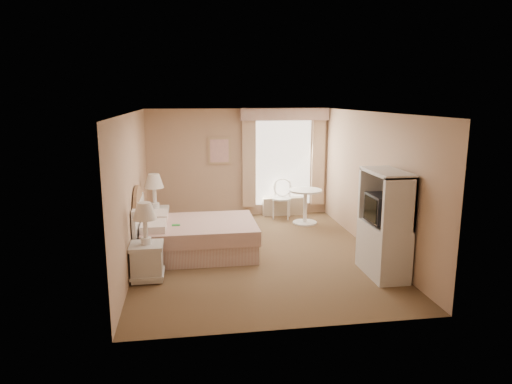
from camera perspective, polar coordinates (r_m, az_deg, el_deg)
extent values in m
cube|color=brown|center=(8.26, 0.11, -7.69)|extent=(4.20, 5.50, 0.01)
cube|color=silver|center=(7.79, 0.12, 9.92)|extent=(4.20, 5.50, 0.01)
cube|color=tan|center=(10.62, -2.16, 3.64)|extent=(4.20, 0.01, 2.50)
cube|color=tan|center=(5.30, 4.68, -4.72)|extent=(4.20, 0.01, 2.50)
cube|color=tan|center=(7.89, -15.14, 0.39)|extent=(0.01, 5.50, 2.50)
cube|color=tan|center=(8.50, 14.25, 1.23)|extent=(0.01, 5.50, 2.50)
cube|color=white|center=(10.76, 3.44, 3.73)|extent=(1.30, 0.02, 2.00)
cube|color=#CBAC8E|center=(10.56, -0.92, 3.60)|extent=(0.30, 0.08, 2.05)
cube|color=#CBAC8E|center=(10.91, 7.77, 3.76)|extent=(0.30, 0.08, 2.05)
cube|color=tan|center=(10.57, 3.62, 9.68)|extent=(2.05, 0.20, 0.28)
cube|color=beige|center=(10.86, 3.47, -1.78)|extent=(1.00, 0.22, 0.42)
cube|color=tan|center=(10.51, -4.60, 5.17)|extent=(0.52, 0.03, 0.62)
cube|color=beige|center=(10.49, -4.59, 5.16)|extent=(0.42, 0.02, 0.52)
cube|color=tan|center=(8.26, -6.97, -6.56)|extent=(1.91, 1.46, 0.33)
cube|color=beige|center=(8.18, -7.02, -4.63)|extent=(1.96, 1.51, 0.25)
cube|color=white|center=(7.82, -12.69, -4.22)|extent=(0.41, 0.56, 0.13)
cube|color=white|center=(8.48, -12.38, -2.94)|extent=(0.41, 0.56, 0.13)
cube|color=green|center=(8.01, -9.97, -4.09)|extent=(0.14, 0.10, 0.01)
cube|color=white|center=(8.21, -14.39, -4.52)|extent=(0.06, 1.55, 1.00)
cylinder|color=#9A7551|center=(8.18, -14.42, -3.91)|extent=(0.05, 1.37, 1.37)
cube|color=silver|center=(7.23, -13.44, -8.65)|extent=(0.46, 0.46, 0.50)
cube|color=silver|center=(7.14, -13.55, -6.56)|extent=(0.50, 0.50, 0.06)
cube|color=silver|center=(7.29, -13.38, -9.89)|extent=(0.50, 0.50, 0.05)
cylinder|color=white|center=(7.12, -13.58, -5.95)|extent=(0.16, 0.16, 0.10)
cylinder|color=white|center=(7.06, -13.66, -4.42)|extent=(0.07, 0.07, 0.40)
cone|color=silver|center=(6.99, -13.76, -2.31)|extent=(0.36, 0.36, 0.26)
cube|color=silver|center=(9.26, -12.41, -3.95)|extent=(0.48, 0.48, 0.53)
cube|color=silver|center=(9.19, -12.49, -2.18)|extent=(0.53, 0.53, 0.06)
cube|color=silver|center=(9.31, -12.36, -5.01)|extent=(0.53, 0.53, 0.05)
cylinder|color=white|center=(9.17, -12.51, -1.67)|extent=(0.17, 0.17, 0.11)
cylinder|color=white|center=(9.13, -12.57, -0.38)|extent=(0.07, 0.07, 0.42)
cone|color=silver|center=(9.07, -12.65, 1.37)|extent=(0.38, 0.38, 0.27)
cylinder|color=white|center=(10.23, 6.12, -3.80)|extent=(0.54, 0.54, 0.03)
cylinder|color=white|center=(10.14, 6.17, -1.81)|extent=(0.08, 0.08, 0.72)
cylinder|color=silver|center=(10.06, 6.21, 0.19)|extent=(0.72, 0.72, 0.04)
cylinder|color=white|center=(10.43, 2.17, -2.26)|extent=(0.03, 0.03, 0.45)
cylinder|color=white|center=(10.39, 4.02, -2.34)|extent=(0.03, 0.03, 0.45)
cylinder|color=white|center=(10.76, 2.42, -1.83)|extent=(0.03, 0.03, 0.45)
cylinder|color=white|center=(10.72, 4.21, -1.90)|extent=(0.03, 0.03, 0.45)
cylinder|color=silver|center=(10.52, 3.22, -0.85)|extent=(0.55, 0.55, 0.04)
torus|color=white|center=(10.60, 3.33, 0.57)|extent=(0.44, 0.24, 0.43)
cylinder|color=white|center=(10.66, 2.44, 0.37)|extent=(0.03, 0.03, 0.40)
cylinder|color=white|center=(10.63, 4.25, 0.31)|extent=(0.03, 0.03, 0.40)
cube|color=silver|center=(7.47, 15.57, -6.95)|extent=(0.50, 1.00, 0.82)
cube|color=silver|center=(6.85, 17.52, -1.64)|extent=(0.50, 0.07, 0.82)
cube|color=silver|center=(7.67, 14.50, -0.06)|extent=(0.50, 0.07, 0.82)
cube|color=silver|center=(7.18, 16.11, 2.38)|extent=(0.50, 1.00, 0.05)
cube|color=silver|center=(7.35, 17.57, -0.74)|extent=(0.04, 1.00, 0.82)
cube|color=black|center=(7.28, 15.73, -2.00)|extent=(0.44, 0.55, 0.44)
cube|color=black|center=(7.20, 14.14, -2.08)|extent=(0.02, 0.45, 0.36)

